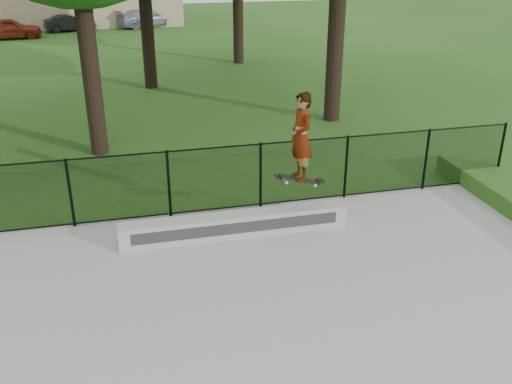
% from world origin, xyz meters
% --- Properties ---
extents(grind_ledge, '(4.60, 0.40, 0.47)m').
position_xyz_m(grind_ledge, '(1.17, 4.70, 0.30)').
color(grind_ledge, '#B5B5B0').
rests_on(grind_ledge, concrete_slab).
extents(car_a, '(3.78, 1.97, 1.24)m').
position_xyz_m(car_a, '(-6.80, 32.23, 0.62)').
color(car_a, maroon).
rests_on(car_a, ground).
extents(car_b, '(3.05, 1.76, 1.04)m').
position_xyz_m(car_b, '(-3.43, 34.56, 0.52)').
color(car_b, black).
rests_on(car_b, ground).
extents(car_c, '(4.24, 3.04, 1.23)m').
position_xyz_m(car_c, '(1.56, 35.35, 0.61)').
color(car_c, '#8D8DA0').
rests_on(car_c, ground).
extents(skater_airborne, '(0.82, 0.67, 1.92)m').
position_xyz_m(skater_airborne, '(2.46, 4.60, 2.05)').
color(skater_airborne, black).
rests_on(skater_airborne, ground).
extents(chainlink_fence, '(16.06, 0.06, 1.50)m').
position_xyz_m(chainlink_fence, '(0.00, 5.90, 0.81)').
color(chainlink_fence, black).
rests_on(chainlink_fence, concrete_slab).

